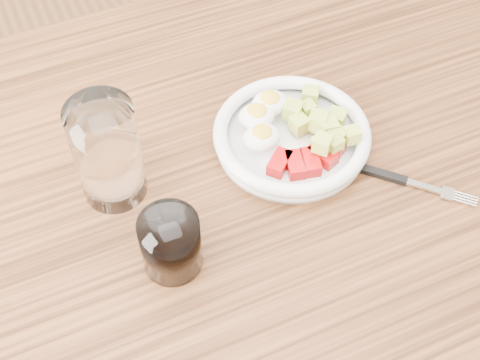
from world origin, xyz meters
name	(u,v)px	position (x,y,z in m)	size (l,w,h in m)	color
dining_table	(249,238)	(0.00, 0.00, 0.67)	(1.50, 0.90, 0.77)	brown
bowl	(291,134)	(0.09, 0.06, 0.79)	(0.22, 0.22, 0.06)	white
fork	(393,178)	(0.19, -0.05, 0.77)	(0.14, 0.14, 0.01)	black
water_glass	(107,153)	(-0.16, 0.08, 0.84)	(0.08, 0.08, 0.15)	white
coffee_glass	(171,244)	(-0.13, -0.05, 0.81)	(0.07, 0.07, 0.08)	white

